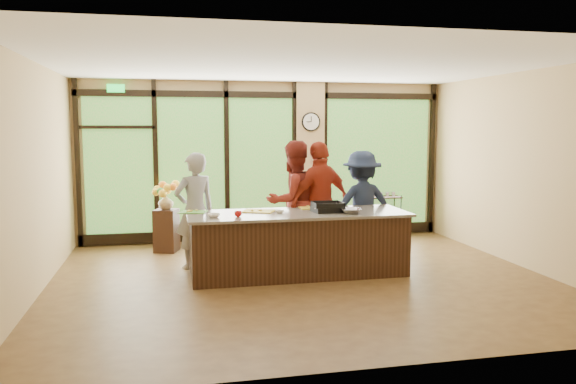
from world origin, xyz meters
name	(u,v)px	position (x,y,z in m)	size (l,w,h in m)	color
floor	(303,279)	(0.00, 0.00, 0.00)	(7.00, 7.00, 0.00)	#4D341B
ceiling	(303,64)	(0.00, 0.00, 3.00)	(7.00, 7.00, 0.00)	white
back_wall	(266,161)	(0.00, 3.00, 1.50)	(7.00, 7.00, 0.00)	tan
left_wall	(33,179)	(-3.50, 0.00, 1.50)	(6.00, 6.00, 0.00)	tan
right_wall	(527,170)	(3.50, 0.00, 1.50)	(6.00, 6.00, 0.00)	tan
window_wall	(275,167)	(0.16, 2.95, 1.39)	(6.90, 0.12, 3.00)	tan
island_base	(298,245)	(0.00, 0.30, 0.44)	(3.10, 1.00, 0.88)	#311B10
countertop	(298,214)	(0.00, 0.30, 0.90)	(3.20, 1.10, 0.04)	gray
wall_clock	(311,122)	(0.85, 2.87, 2.25)	(0.36, 0.04, 0.36)	black
cook_left	(195,211)	(-1.45, 1.01, 0.89)	(0.65, 0.42, 1.78)	gray
cook_midleft	(293,202)	(0.11, 1.11, 0.97)	(0.94, 0.73, 1.94)	maroon
cook_midright	(320,202)	(0.53, 1.01, 0.96)	(1.13, 0.47, 1.93)	maroon
cook_right	(362,205)	(1.23, 1.03, 0.89)	(1.14, 0.66, 1.77)	#192137
roasting_pan	(328,209)	(0.44, 0.26, 0.96)	(0.43, 0.33, 0.08)	black
mixing_bowl	(351,211)	(0.72, 0.04, 0.96)	(0.30, 0.30, 0.07)	silver
cutting_board_left	(193,212)	(-1.50, 0.62, 0.93)	(0.39, 0.29, 0.01)	#519B38
cutting_board_center	(258,211)	(-0.55, 0.50, 0.93)	(0.44, 0.33, 0.01)	gold
cutting_board_right	(313,208)	(0.32, 0.67, 0.93)	(0.42, 0.31, 0.01)	gold
prep_bowl_near	(214,216)	(-1.24, 0.10, 0.95)	(0.17, 0.17, 0.05)	white
prep_bowl_mid	(280,212)	(-0.27, 0.30, 0.94)	(0.13, 0.13, 0.04)	white
prep_bowl_far	(322,209)	(0.41, 0.47, 0.94)	(0.14, 0.14, 0.03)	white
red_ramekin	(238,214)	(-0.90, 0.09, 0.96)	(0.10, 0.10, 0.08)	red
flower_stand	(166,230)	(-1.89, 2.25, 0.37)	(0.37, 0.37, 0.74)	#311B10
flower_vase	(166,202)	(-1.89, 2.25, 0.87)	(0.26, 0.26, 0.27)	#90784E
bar_cart	(384,210)	(2.31, 2.75, 0.53)	(0.65, 0.39, 0.88)	#311B10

